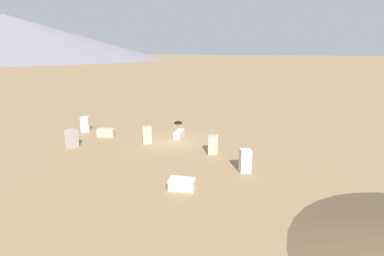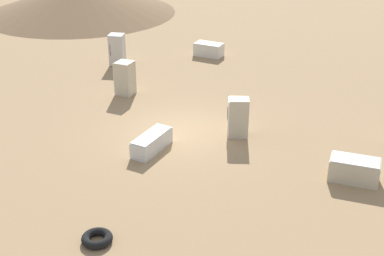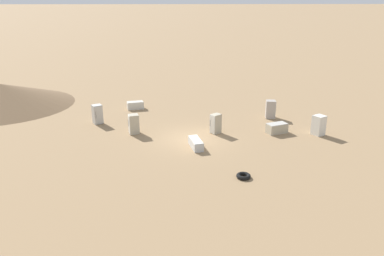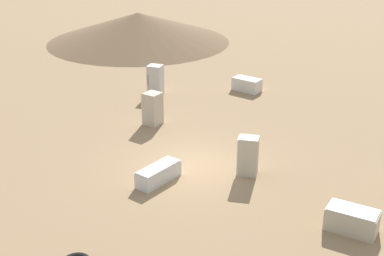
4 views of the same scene
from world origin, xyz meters
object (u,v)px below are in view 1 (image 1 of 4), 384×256
discarded_fridge_3 (106,133)px  discarded_fridge_7 (179,134)px  scrap_tire (178,123)px  discarded_fridge_5 (85,124)px  discarded_fridge_4 (72,138)px  discarded_fridge_6 (213,145)px  discarded_fridge_1 (245,161)px  discarded_fridge_2 (147,135)px  discarded_fridge_0 (182,184)px

discarded_fridge_3 → discarded_fridge_7: (2.65, -6.19, -0.07)m
scrap_tire → discarded_fridge_5: bearing=135.3°
discarded_fridge_4 → discarded_fridge_6: size_ratio=1.02×
discarded_fridge_1 → discarded_fridge_7: 9.35m
discarded_fridge_1 → discarded_fridge_4: size_ratio=1.03×
discarded_fridge_2 → discarded_fridge_5: discarded_fridge_5 is taller
discarded_fridge_4 → discarded_fridge_5: (4.17, 2.57, -0.01)m
discarded_fridge_7 → discarded_fridge_1: bearing=-47.5°
discarded_fridge_7 → scrap_tire: discarded_fridge_7 is taller
discarded_fridge_4 → discarded_fridge_7: (6.32, -6.57, -0.45)m
discarded_fridge_4 → discarded_fridge_5: size_ratio=1.01×
discarded_fridge_1 → discarded_fridge_2: (2.58, 9.23, -0.04)m
discarded_fridge_7 → discarded_fridge_3: bearing=-169.1°
discarded_fridge_7 → discarded_fridge_4: bearing=-148.3°
discarded_fridge_2 → discarded_fridge_3: discarded_fridge_2 is taller
discarded_fridge_0 → discarded_fridge_2: size_ratio=1.09×
discarded_fridge_1 → discarded_fridge_3: bearing=137.3°
discarded_fridge_3 → discarded_fridge_6: discarded_fridge_6 is taller
discarded_fridge_1 → discarded_fridge_7: bearing=113.3°
discarded_fridge_1 → scrap_tire: size_ratio=1.87×
discarded_fridge_2 → scrap_tire: 7.47m
discarded_fridge_3 → discarded_fridge_1: bearing=57.9°
discarded_fridge_0 → discarded_fridge_5: bearing=49.2°
discarded_fridge_1 → discarded_fridge_2: discarded_fridge_1 is taller
discarded_fridge_4 → scrap_tire: discarded_fridge_4 is taller
discarded_fridge_5 → discarded_fridge_6: discarded_fridge_5 is taller
discarded_fridge_5 → discarded_fridge_6: (-0.81, -13.61, -0.01)m
discarded_fridge_3 → discarded_fridge_5: bearing=-120.3°
discarded_fridge_0 → discarded_fridge_2: 9.40m
discarded_fridge_4 → discarded_fridge_7: 9.13m
discarded_fridge_0 → discarded_fridge_2: bearing=31.5°
discarded_fridge_2 → discarded_fridge_7: size_ratio=0.78×
discarded_fridge_3 → scrap_tire: size_ratio=2.06×
discarded_fridge_3 → discarded_fridge_4: discarded_fridge_4 is taller
discarded_fridge_6 → scrap_tire: bearing=-153.6°
discarded_fridge_0 → discarded_fridge_6: size_ratio=1.09×
discarded_fridge_6 → scrap_tire: 10.27m
discarded_fridge_1 → discarded_fridge_7: (5.40, 7.62, -0.47)m
discarded_fridge_4 → discarded_fridge_1: bearing=-79.0°
discarded_fridge_0 → discarded_fridge_2: (6.62, 6.66, 0.39)m
discarded_fridge_2 → discarded_fridge_3: size_ratio=0.86×
discarded_fridge_3 → discarded_fridge_2: bearing=67.1°
discarded_fridge_7 → scrap_tire: size_ratio=2.29×
discarded_fridge_0 → discarded_fridge_1: size_ratio=1.03×
discarded_fridge_3 → discarded_fridge_5: 3.01m
discarded_fridge_6 → discarded_fridge_7: discarded_fridge_6 is taller
discarded_fridge_1 → discarded_fridge_3: size_ratio=0.91×
discarded_fridge_7 → scrap_tire: 5.21m
discarded_fridge_2 → discarded_fridge_7: bearing=112.2°
discarded_fridge_4 → scrap_tire: bearing=-13.4°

